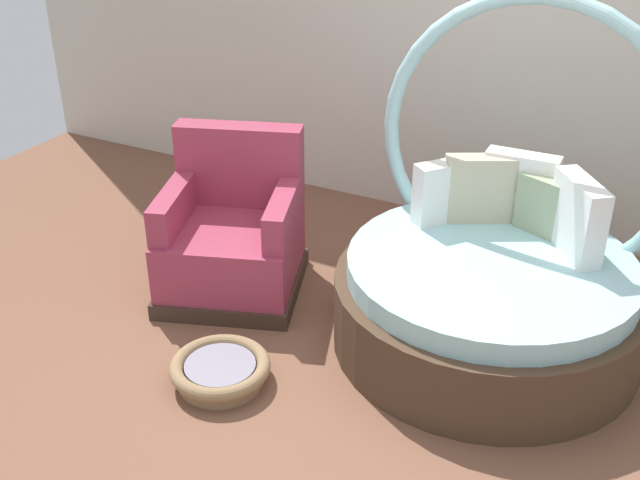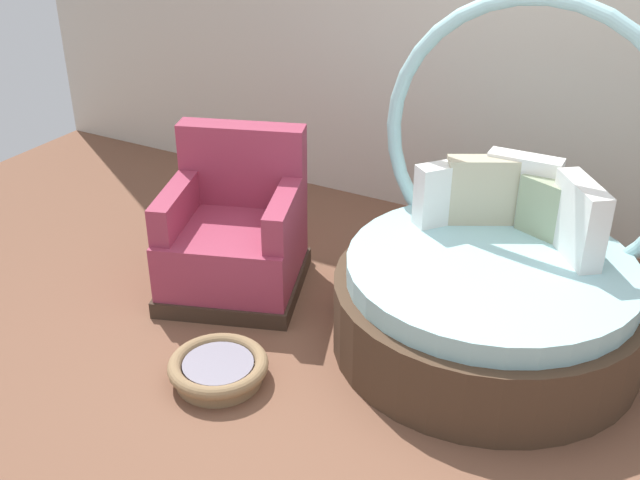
% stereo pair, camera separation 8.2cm
% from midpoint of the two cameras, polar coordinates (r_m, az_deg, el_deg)
% --- Properties ---
extents(ground_plane, '(8.00, 8.00, 0.02)m').
position_cam_midpoint_polar(ground_plane, '(3.93, 4.30, -11.29)').
color(ground_plane, brown).
extents(round_daybed, '(1.63, 1.63, 1.80)m').
position_cam_midpoint_polar(round_daybed, '(4.20, 13.28, -2.84)').
color(round_daybed, '#473323').
rests_on(round_daybed, ground_plane).
extents(red_armchair, '(1.02, 1.02, 0.94)m').
position_cam_midpoint_polar(red_armchair, '(4.61, -5.80, 0.26)').
color(red_armchair, '#38281E').
rests_on(red_armchair, ground_plane).
extents(pet_basket, '(0.51, 0.51, 0.13)m').
position_cam_midpoint_polar(pet_basket, '(3.97, -6.93, -9.44)').
color(pet_basket, '#8E704C').
rests_on(pet_basket, ground_plane).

